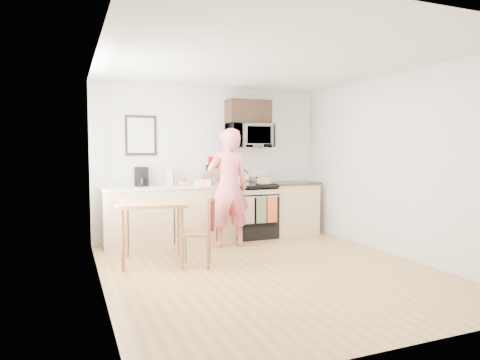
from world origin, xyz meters
name	(u,v)px	position (x,y,z in m)	size (l,w,h in m)	color
floor	(268,270)	(0.00, 0.00, 0.00)	(4.60, 4.60, 0.00)	#9E733D
back_wall	(211,162)	(0.00, 2.30, 1.30)	(4.00, 0.04, 2.60)	silver
front_wall	(405,179)	(0.00, -2.30, 1.30)	(4.00, 0.04, 2.60)	silver
left_wall	(100,170)	(-2.00, 0.00, 1.30)	(0.04, 4.60, 2.60)	silver
right_wall	(396,165)	(2.00, 0.00, 1.30)	(0.04, 4.60, 2.60)	silver
ceiling	(269,61)	(0.00, 0.00, 2.60)	(4.00, 4.60, 0.04)	silver
window	(98,147)	(-1.96, 0.80, 1.55)	(0.06, 1.40, 1.50)	silver
cabinet_left	(170,216)	(-0.80, 2.00, 0.45)	(2.10, 0.60, 0.90)	beige
countertop_left	(170,187)	(-0.80, 2.00, 0.92)	(2.14, 0.64, 0.04)	beige
cabinet_right	(291,209)	(1.43, 2.00, 0.45)	(0.84, 0.60, 0.90)	beige
countertop_right	(291,183)	(1.43, 2.00, 0.92)	(0.88, 0.64, 0.04)	black
range	(251,212)	(0.63, 1.98, 0.44)	(0.76, 0.70, 1.16)	black
microwave	(249,136)	(0.63, 2.08, 1.76)	(0.76, 0.51, 0.42)	#B5B6BA
upper_cabinet	(248,112)	(0.63, 2.12, 2.18)	(0.76, 0.35, 0.40)	black
wall_art	(141,135)	(-1.20, 2.28, 1.75)	(0.50, 0.04, 0.65)	black
wall_trivet	(214,162)	(0.05, 2.28, 1.30)	(0.20, 0.02, 0.20)	#A40E11
person	(228,188)	(0.00, 1.44, 0.92)	(0.67, 0.44, 1.85)	#D63B4C
dining_table	(153,209)	(-1.28, 0.92, 0.73)	(0.91, 0.91, 0.83)	brown
chair	(206,222)	(-0.68, 0.45, 0.58)	(0.53, 0.50, 0.90)	brown
knife_block	(208,177)	(-0.12, 2.11, 1.05)	(0.10, 0.14, 0.23)	brown
utensil_crock	(206,175)	(-0.13, 2.18, 1.08)	(0.12, 0.12, 0.35)	#A40E11
fruit_bowl	(184,182)	(-0.54, 2.11, 0.98)	(0.25, 0.25, 0.11)	white
milk_carton	(170,177)	(-0.77, 2.09, 1.07)	(0.10, 0.10, 0.27)	tan
coffee_maker	(142,177)	(-1.22, 2.12, 1.08)	(0.20, 0.27, 0.30)	black
bread_bag	(203,183)	(-0.30, 1.78, 0.99)	(0.28, 0.13, 0.10)	tan
cake	(265,182)	(0.82, 1.85, 0.97)	(0.30, 0.30, 0.10)	black
kettle	(244,178)	(0.52, 2.06, 1.03)	(0.20, 0.20, 0.25)	white
pot	(243,183)	(0.38, 1.75, 0.98)	(0.20, 0.34, 0.10)	#B5B6BA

